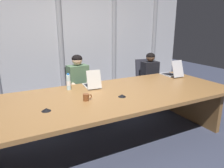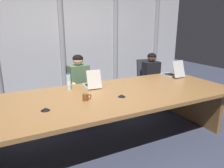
# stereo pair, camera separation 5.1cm
# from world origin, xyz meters

# --- Properties ---
(ground_plane) EXTENTS (13.08, 13.08, 0.00)m
(ground_plane) POSITION_xyz_m (0.00, 0.00, 0.00)
(ground_plane) COLOR #383D51
(conference_table) EXTENTS (4.00, 1.44, 0.73)m
(conference_table) POSITION_xyz_m (0.00, 0.00, 0.60)
(conference_table) COLOR olive
(conference_table) RESTS_ON ground_plane
(curtain_backdrop) EXTENTS (6.54, 0.17, 3.04)m
(curtain_backdrop) POSITION_xyz_m (-0.00, 2.16, 1.52)
(curtain_backdrop) COLOR #B2B2B7
(curtain_backdrop) RESTS_ON ground_plane
(laptop_left_mid) EXTENTS (0.25, 0.40, 0.29)m
(laptop_left_mid) POSITION_xyz_m (0.02, 0.44, 0.79)
(laptop_left_mid) COLOR beige
(laptop_left_mid) RESTS_ON conference_table
(laptop_center) EXTENTS (0.25, 0.45, 0.32)m
(laptop_center) POSITION_xyz_m (1.67, 0.43, 0.80)
(laptop_center) COLOR #BCBCC1
(laptop_center) RESTS_ON conference_table
(office_chair_left_mid) EXTENTS (0.60, 0.60, 0.92)m
(office_chair_left_mid) POSITION_xyz_m (0.03, 1.13, 0.34)
(office_chair_left_mid) COLOR black
(office_chair_left_mid) RESTS_ON ground_plane
(office_chair_center) EXTENTS (0.60, 0.61, 0.94)m
(office_chair_center) POSITION_xyz_m (1.63, 1.13, 0.35)
(office_chair_center) COLOR #2D2D38
(office_chair_center) RESTS_ON ground_plane
(person_left_mid) EXTENTS (0.41, 0.57, 1.18)m
(person_left_mid) POSITION_xyz_m (-0.00, 0.97, 0.66)
(person_left_mid) COLOR #4C6B4C
(person_left_mid) RESTS_ON ground_plane
(person_center) EXTENTS (0.38, 0.56, 1.11)m
(person_center) POSITION_xyz_m (1.62, 0.96, 0.63)
(person_center) COLOR black
(person_center) RESTS_ON ground_plane
(water_bottle_primary) EXTENTS (0.07, 0.07, 0.25)m
(water_bottle_primary) POSITION_xyz_m (-0.35, 0.48, 0.85)
(water_bottle_primary) COLOR silver
(water_bottle_primary) RESTS_ON conference_table
(coffee_mug_near) EXTENTS (0.12, 0.08, 0.09)m
(coffee_mug_near) POSITION_xyz_m (-0.28, -0.09, 0.78)
(coffee_mug_near) COLOR brown
(coffee_mug_near) RESTS_ON conference_table
(conference_mic_left_side) EXTENTS (0.11, 0.11, 0.03)m
(conference_mic_left_side) POSITION_xyz_m (0.20, -0.18, 0.75)
(conference_mic_left_side) COLOR black
(conference_mic_left_side) RESTS_ON conference_table
(conference_mic_middle) EXTENTS (0.11, 0.11, 0.03)m
(conference_mic_middle) POSITION_xyz_m (-0.81, -0.20, 0.75)
(conference_mic_middle) COLOR black
(conference_mic_middle) RESTS_ON conference_table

